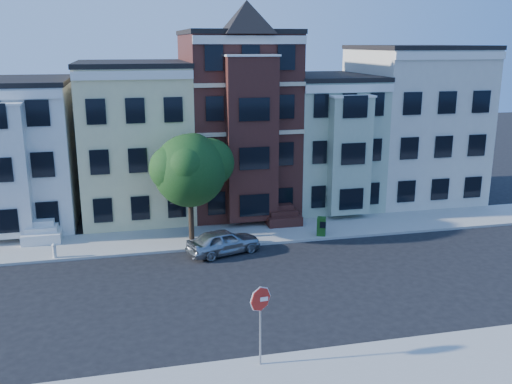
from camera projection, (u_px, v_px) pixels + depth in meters
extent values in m
plane|color=black|center=(296.00, 286.00, 27.73)|extent=(120.00, 120.00, 0.00)
cube|color=#9E9B93|center=(258.00, 233.00, 35.24)|extent=(60.00, 4.00, 0.15)
cube|color=#9E9B93|center=(362.00, 376.00, 20.17)|extent=(60.00, 4.00, 0.15)
cube|color=silver|center=(10.00, 154.00, 36.95)|extent=(8.00, 9.00, 9.00)
cube|color=beige|center=(135.00, 141.00, 38.57)|extent=(7.00, 9.00, 10.00)
cube|color=#401B16|center=(237.00, 124.00, 39.85)|extent=(7.00, 9.00, 12.00)
cube|color=#A5B699|center=(324.00, 141.00, 41.66)|extent=(6.00, 9.00, 9.00)
cube|color=beige|center=(412.00, 125.00, 42.94)|extent=(8.00, 9.00, 11.00)
imported|color=#A4A8AD|center=(224.00, 242.00, 31.86)|extent=(4.48, 2.84, 1.42)
cube|color=#1D5118|center=(321.00, 226.00, 34.48)|extent=(0.66, 0.63, 1.14)
cylinder|color=beige|center=(54.00, 252.00, 30.96)|extent=(0.28, 0.28, 0.65)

